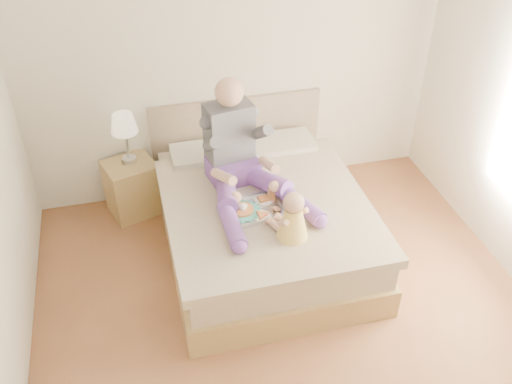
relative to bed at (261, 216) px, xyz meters
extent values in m
cube|color=brown|center=(0.00, -1.08, -0.32)|extent=(4.00, 4.20, 0.01)
cube|color=silver|center=(0.00, 1.02, 1.03)|extent=(4.00, 0.02, 2.70)
cube|color=olive|center=(0.00, -0.07, -0.18)|extent=(1.68, 2.13, 0.28)
cube|color=tan|center=(0.00, -0.07, 0.08)|extent=(1.60, 2.05, 0.24)
cube|color=tan|center=(0.00, -0.22, 0.25)|extent=(1.70, 1.80, 0.09)
cube|color=beige|center=(-0.38, 0.68, 0.27)|extent=(0.62, 0.40, 0.14)
cube|color=beige|center=(0.38, 0.68, 0.27)|extent=(0.62, 0.40, 0.14)
cube|color=#86725C|center=(0.00, 1.01, 0.18)|extent=(1.70, 0.08, 1.00)
cube|color=olive|center=(-1.09, 0.78, -0.04)|extent=(0.55, 0.52, 0.55)
cylinder|color=silver|center=(-1.08, 0.83, 0.26)|extent=(0.13, 0.13, 0.04)
cylinder|color=silver|center=(-1.08, 0.83, 0.42)|extent=(0.03, 0.03, 0.28)
cone|color=#FDECC6|center=(-1.08, 0.83, 0.65)|extent=(0.24, 0.24, 0.18)
cube|color=#5F388E|center=(-0.19, 0.24, 0.39)|extent=(0.47, 0.40, 0.20)
cube|color=#3E3D46|center=(-0.21, 0.30, 0.73)|extent=(0.43, 0.31, 0.52)
sphere|color=#D7A386|center=(-0.20, 0.27, 1.12)|extent=(0.24, 0.24, 0.24)
cylinder|color=#5F388E|center=(-0.31, -0.05, 0.38)|extent=(0.25, 0.58, 0.24)
cylinder|color=#5F388E|center=(-0.36, -0.48, 0.36)|extent=(0.15, 0.51, 0.14)
sphere|color=#5F388E|center=(-0.36, -0.73, 0.35)|extent=(0.12, 0.12, 0.12)
cylinder|color=#3E3D46|center=(-0.39, 0.11, 0.75)|extent=(0.13, 0.33, 0.27)
cylinder|color=#D7A386|center=(-0.34, -0.09, 0.56)|extent=(0.18, 0.35, 0.18)
sphere|color=#D7A386|center=(-0.28, -0.24, 0.45)|extent=(0.10, 0.10, 0.10)
cylinder|color=#5F388E|center=(0.03, 0.02, 0.38)|extent=(0.43, 0.57, 0.24)
cylinder|color=#5F388E|center=(0.24, -0.36, 0.36)|extent=(0.31, 0.52, 0.14)
sphere|color=#5F388E|center=(0.33, -0.59, 0.35)|extent=(0.12, 0.12, 0.12)
cylinder|color=#3E3D46|center=(0.04, 0.20, 0.75)|extent=(0.19, 0.34, 0.27)
cylinder|color=#D7A386|center=(0.07, -0.01, 0.56)|extent=(0.11, 0.34, 0.18)
sphere|color=#D7A386|center=(0.07, -0.18, 0.45)|extent=(0.10, 0.10, 0.10)
cube|color=silver|center=(-0.13, -0.26, 0.30)|extent=(0.54, 0.45, 0.01)
cylinder|color=teal|center=(-0.23, -0.27, 0.31)|extent=(0.28, 0.28, 0.02)
cylinder|color=#C07A40|center=(-0.23, -0.27, 0.33)|extent=(0.19, 0.19, 0.02)
cylinder|color=white|center=(-0.31, -0.15, 0.35)|extent=(0.08, 0.08, 0.10)
torus|color=white|center=(-0.26, -0.14, 0.36)|extent=(0.03, 0.07, 0.06)
cylinder|color=#9C714C|center=(-0.31, -0.15, 0.40)|extent=(0.08, 0.08, 0.01)
cylinder|color=white|center=(-0.02, -0.17, 0.31)|extent=(0.16, 0.16, 0.01)
cube|color=#C07A40|center=(-0.02, -0.17, 0.33)|extent=(0.10, 0.09, 0.02)
cylinder|color=white|center=(-0.09, -0.37, 0.31)|extent=(0.16, 0.16, 0.01)
ellipsoid|color=#AF1A12|center=(-0.07, -0.38, 0.33)|extent=(0.04, 0.03, 0.01)
cylinder|color=white|center=(0.05, -0.17, 0.37)|extent=(0.07, 0.07, 0.13)
cylinder|color=orange|center=(0.05, -0.17, 0.37)|extent=(0.07, 0.07, 0.12)
cylinder|color=white|center=(0.05, -0.34, 0.33)|extent=(0.07, 0.07, 0.04)
cylinder|color=#442009|center=(0.05, -0.34, 0.33)|extent=(0.06, 0.06, 0.03)
cone|color=gold|center=(0.08, -0.64, 0.43)|extent=(0.25, 0.25, 0.27)
sphere|color=#D7A386|center=(0.08, -0.64, 0.62)|extent=(0.16, 0.16, 0.16)
cylinder|color=#D7A386|center=(-0.01, -0.56, 0.34)|extent=(0.12, 0.19, 0.06)
sphere|color=#D7A386|center=(-0.06, -0.48, 0.34)|extent=(0.05, 0.05, 0.05)
cylinder|color=#D7A386|center=(-0.01, -0.68, 0.48)|extent=(0.08, 0.14, 0.11)
cylinder|color=#D7A386|center=(0.07, -0.51, 0.34)|extent=(0.16, 0.18, 0.06)
sphere|color=#D7A386|center=(0.03, -0.43, 0.34)|extent=(0.05, 0.05, 0.05)
cylinder|color=#D7A386|center=(0.16, -0.59, 0.48)|extent=(0.13, 0.13, 0.11)
camera|label=1|loc=(-1.01, -3.84, 3.22)|focal=40.00mm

